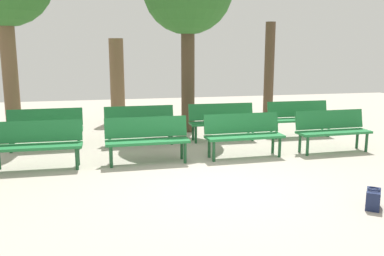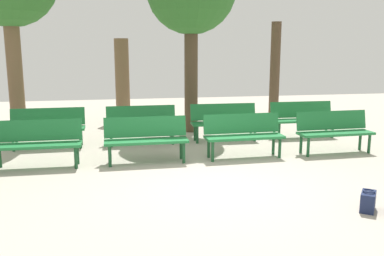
{
  "view_description": "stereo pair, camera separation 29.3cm",
  "coord_description": "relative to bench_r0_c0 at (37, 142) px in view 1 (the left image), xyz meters",
  "views": [
    {
      "loc": [
        -1.85,
        -6.15,
        2.17
      ],
      "look_at": [
        0.0,
        2.06,
        0.55
      ],
      "focal_mm": 38.44,
      "sensor_mm": 36.0,
      "label": 1
    },
    {
      "loc": [
        -1.57,
        -6.21,
        2.17
      ],
      "look_at": [
        0.0,
        2.06,
        0.55
      ],
      "focal_mm": 38.44,
      "sensor_mm": 36.0,
      "label": 2
    }
  ],
  "objects": [
    {
      "name": "bench_r1_c2",
      "position": [
        4.01,
        1.59,
        0.0
      ],
      "size": [
        1.61,
        0.52,
        0.87
      ],
      "rotation": [
        0.0,
        0.0,
        -0.02
      ],
      "color": "#1E7238",
      "rests_on": "ground_plane"
    },
    {
      "name": "ground_plane",
      "position": [
        3.0,
        -1.61,
        -0.5
      ],
      "size": [
        24.0,
        24.0,
        0.0
      ],
      "primitive_type": "plane",
      "color": "#B2A899"
    },
    {
      "name": "bench_r1_c1",
      "position": [
        2.03,
        1.59,
        0.0
      ],
      "size": [
        1.6,
        0.48,
        0.87
      ],
      "rotation": [
        0.0,
        0.0,
        0.0
      ],
      "color": "#1E7238",
      "rests_on": "ground_plane"
    },
    {
      "name": "bench_r0_c3",
      "position": [
        5.98,
        -0.01,
        0.0
      ],
      "size": [
        1.61,
        0.52,
        0.87
      ],
      "rotation": [
        0.0,
        0.0,
        0.02
      ],
      "color": "#1E7238",
      "rests_on": "ground_plane"
    },
    {
      "name": "bench_r0_c0",
      "position": [
        0.0,
        0.0,
        0.0
      ],
      "size": [
        1.61,
        0.5,
        0.87
      ],
      "rotation": [
        0.0,
        0.0,
        -0.01
      ],
      "color": "#1E7238",
      "rests_on": "ground_plane"
    },
    {
      "name": "tree_0",
      "position": [
        6.47,
        4.6,
        1.0
      ],
      "size": [
        0.31,
        0.31,
        3.01
      ],
      "color": "#4C3A28",
      "rests_on": "ground_plane"
    },
    {
      "name": "bench_r1_c3",
      "position": [
        6.04,
        1.6,
        0.0
      ],
      "size": [
        1.61,
        0.51,
        0.87
      ],
      "rotation": [
        0.0,
        0.0,
        -0.02
      ],
      "color": "#1E7238",
      "rests_on": "ground_plane"
    },
    {
      "name": "handbag",
      "position": [
        4.79,
        -3.06,
        -0.37
      ],
      "size": [
        0.34,
        0.36,
        0.29
      ],
      "color": "#192347",
      "rests_on": "ground_plane"
    },
    {
      "name": "bench_r0_c2",
      "position": [
        3.98,
        -0.01,
        0.0
      ],
      "size": [
        1.61,
        0.52,
        0.87
      ],
      "rotation": [
        0.0,
        0.0,
        0.02
      ],
      "color": "#1E7238",
      "rests_on": "ground_plane"
    },
    {
      "name": "bench_r1_c0",
      "position": [
        -0.04,
        1.59,
        0.0
      ],
      "size": [
        1.61,
        0.5,
        0.87
      ],
      "rotation": [
        0.0,
        0.0,
        0.01
      ],
      "color": "#1E7238",
      "rests_on": "ground_plane"
    },
    {
      "name": "bench_r0_c1",
      "position": [
        2.01,
        -0.02,
        0.0
      ],
      "size": [
        1.6,
        0.49,
        0.87
      ],
      "rotation": [
        0.0,
        0.0,
        0.0
      ],
      "color": "#1E7238",
      "rests_on": "ground_plane"
    },
    {
      "name": "tree_3",
      "position": [
        1.69,
        4.95,
        0.74
      ],
      "size": [
        0.43,
        0.43,
        2.48
      ],
      "color": "brown",
      "rests_on": "ground_plane"
    }
  ]
}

